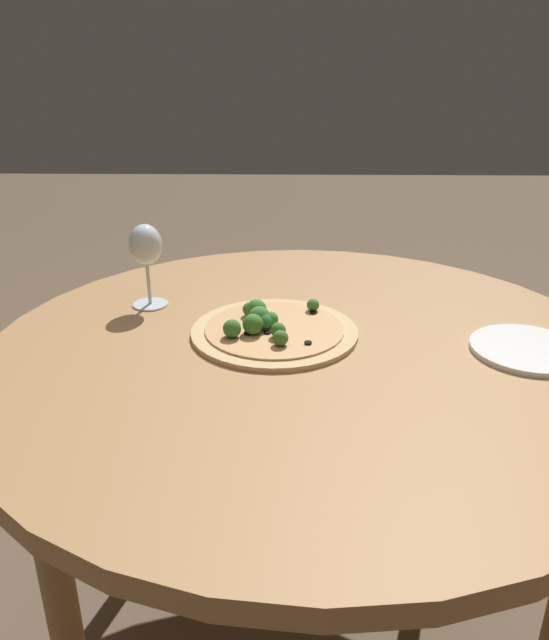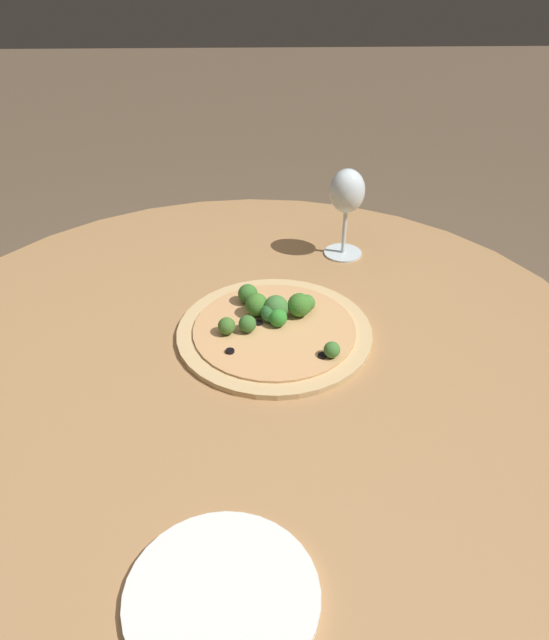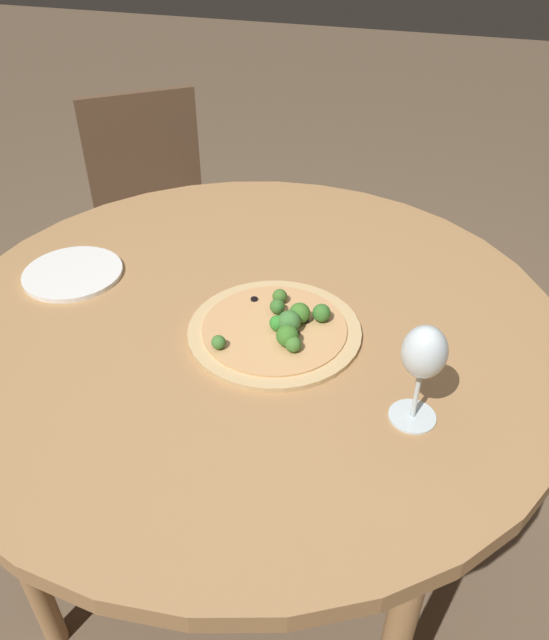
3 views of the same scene
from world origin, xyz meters
TOP-DOWN VIEW (x-y plane):
  - ground_plane at (0.00, 0.00)m, footprint 12.00×12.00m
  - dining_table at (0.00, 0.00)m, footprint 1.21×1.21m
  - pizza at (0.04, 0.07)m, footprint 0.32×0.32m
  - wine_glass at (0.19, 0.33)m, footprint 0.08×0.08m
  - plate_near at (-0.02, -0.40)m, footprint 0.21×0.21m

SIDE VIEW (x-z plane):
  - ground_plane at x=0.00m, z-range 0.00..0.00m
  - dining_table at x=0.00m, z-range 0.32..1.09m
  - plate_near at x=-0.02m, z-range 0.77..0.78m
  - pizza at x=0.04m, z-range 0.75..0.81m
  - wine_glass at x=0.19m, z-range 0.81..0.99m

